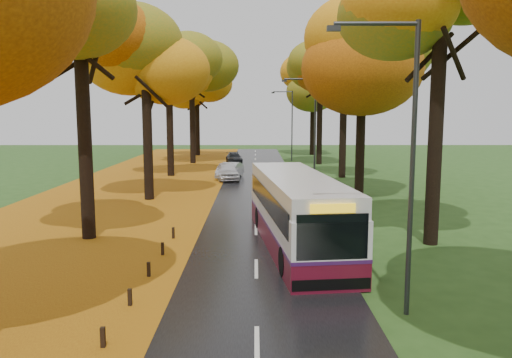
{
  "coord_description": "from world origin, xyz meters",
  "views": [
    {
      "loc": [
        -0.05,
        -5.34,
        5.63
      ],
      "look_at": [
        0.0,
        17.12,
        2.6
      ],
      "focal_mm": 35.0,
      "sensor_mm": 36.0,
      "label": 1
    }
  ],
  "objects_px": {
    "streetlamp_near": "(404,146)",
    "car_white": "(227,171)",
    "car_dark": "(234,158)",
    "bus": "(297,209)",
    "car_silver": "(230,170)",
    "streetlamp_mid": "(312,125)",
    "streetlamp_far": "(290,120)"
  },
  "relations": [
    {
      "from": "bus",
      "to": "streetlamp_far",
      "type": "bearing_deg",
      "value": 80.04
    },
    {
      "from": "streetlamp_near",
      "to": "bus",
      "type": "xyz_separation_m",
      "value": [
        -2.25,
        7.07,
        -3.12
      ]
    },
    {
      "from": "streetlamp_far",
      "to": "bus",
      "type": "xyz_separation_m",
      "value": [
        -2.25,
        -36.93,
        -3.12
      ]
    },
    {
      "from": "streetlamp_far",
      "to": "bus",
      "type": "relative_size",
      "value": 0.7
    },
    {
      "from": "car_silver",
      "to": "bus",
      "type": "bearing_deg",
      "value": -64.97
    },
    {
      "from": "streetlamp_far",
      "to": "car_silver",
      "type": "height_order",
      "value": "streetlamp_far"
    },
    {
      "from": "streetlamp_near",
      "to": "streetlamp_far",
      "type": "distance_m",
      "value": 44.0
    },
    {
      "from": "streetlamp_mid",
      "to": "streetlamp_far",
      "type": "height_order",
      "value": "same"
    },
    {
      "from": "streetlamp_far",
      "to": "car_silver",
      "type": "bearing_deg",
      "value": -111.85
    },
    {
      "from": "bus",
      "to": "car_white",
      "type": "distance_m",
      "value": 21.04
    },
    {
      "from": "streetlamp_mid",
      "to": "bus",
      "type": "height_order",
      "value": "streetlamp_mid"
    },
    {
      "from": "streetlamp_near",
      "to": "car_silver",
      "type": "height_order",
      "value": "streetlamp_near"
    },
    {
      "from": "car_silver",
      "to": "car_white",
      "type": "bearing_deg",
      "value": -84.64
    },
    {
      "from": "streetlamp_mid",
      "to": "car_white",
      "type": "distance_m",
      "value": 9.37
    },
    {
      "from": "streetlamp_mid",
      "to": "car_white",
      "type": "height_order",
      "value": "streetlamp_mid"
    },
    {
      "from": "bus",
      "to": "car_white",
      "type": "bearing_deg",
      "value": 94.62
    },
    {
      "from": "streetlamp_mid",
      "to": "car_silver",
      "type": "height_order",
      "value": "streetlamp_mid"
    },
    {
      "from": "bus",
      "to": "car_silver",
      "type": "xyz_separation_m",
      "value": [
        -3.87,
        21.65,
        -0.9
      ]
    },
    {
      "from": "streetlamp_near",
      "to": "streetlamp_mid",
      "type": "bearing_deg",
      "value": 90.0
    },
    {
      "from": "streetlamp_far",
      "to": "car_white",
      "type": "height_order",
      "value": "streetlamp_far"
    },
    {
      "from": "streetlamp_near",
      "to": "streetlamp_far",
      "type": "relative_size",
      "value": 1.0
    },
    {
      "from": "streetlamp_mid",
      "to": "streetlamp_far",
      "type": "xyz_separation_m",
      "value": [
        0.0,
        22.0,
        0.0
      ]
    },
    {
      "from": "streetlamp_far",
      "to": "car_white",
      "type": "relative_size",
      "value": 1.89
    },
    {
      "from": "streetlamp_far",
      "to": "streetlamp_mid",
      "type": "bearing_deg",
      "value": -90.0
    },
    {
      "from": "streetlamp_far",
      "to": "car_white",
      "type": "bearing_deg",
      "value": -111.12
    },
    {
      "from": "streetlamp_near",
      "to": "car_white",
      "type": "relative_size",
      "value": 1.89
    },
    {
      "from": "streetlamp_near",
      "to": "streetlamp_mid",
      "type": "relative_size",
      "value": 1.0
    },
    {
      "from": "streetlamp_far",
      "to": "car_silver",
      "type": "relative_size",
      "value": 2.02
    },
    {
      "from": "streetlamp_near",
      "to": "car_white",
      "type": "height_order",
      "value": "streetlamp_near"
    },
    {
      "from": "streetlamp_near",
      "to": "car_dark",
      "type": "height_order",
      "value": "streetlamp_near"
    },
    {
      "from": "car_white",
      "to": "car_dark",
      "type": "relative_size",
      "value": 1.09
    },
    {
      "from": "car_silver",
      "to": "car_dark",
      "type": "bearing_deg",
      "value": 105.69
    }
  ]
}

